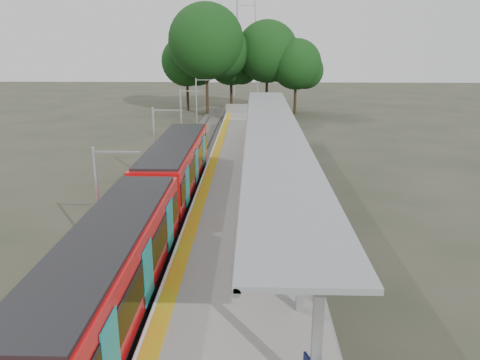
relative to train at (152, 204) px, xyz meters
name	(u,v)px	position (x,y,z in m)	size (l,w,h in m)	color
trackbed	(184,179)	(0.00, 10.60, -1.93)	(3.00, 70.00, 0.24)	#59544C
platform	(247,175)	(4.50, 10.60, -1.55)	(6.00, 50.00, 1.00)	gray
tactile_strip	(211,167)	(1.95, 10.60, -1.04)	(0.60, 50.00, 0.02)	#C48D17
end_fence	(250,109)	(4.50, 35.55, -0.45)	(6.00, 0.10, 1.20)	#9EA0A5
train	(152,204)	(0.00, 0.00, 0.00)	(2.74, 27.60, 3.62)	black
canopy	(273,134)	(6.11, 6.78, 2.15)	(3.27, 38.00, 3.66)	#9EA0A5
tree_cluster	(232,52)	(2.04, 42.76, 6.02)	(21.66, 13.85, 14.26)	#382316
catenary_masts	(156,144)	(-1.72, 9.60, 0.86)	(2.08, 48.16, 5.40)	#9EA0A5
bench_mid	(279,151)	(6.86, 13.49, -0.50)	(0.67, 1.58, 1.05)	#0E1846
bench_far	(269,138)	(6.27, 18.66, -0.56)	(0.69, 1.43, 0.94)	#0E1846
info_pillar_near	(279,214)	(6.17, -0.26, -0.34)	(0.37, 0.37, 1.64)	#C6BD91
info_pillar_far	(268,146)	(6.07, 13.84, -0.20)	(0.44, 0.44, 1.97)	#C6BD91
litter_bin	(280,161)	(6.83, 10.75, -0.57)	(0.47, 0.47, 0.96)	#9EA0A5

